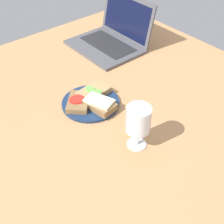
{
  "coord_description": "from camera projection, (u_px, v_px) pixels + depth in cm",
  "views": [
    {
      "loc": [
        67.23,
        -52.88,
        76.14
      ],
      "look_at": [
        6.45,
        -1.9,
        8.0
      ],
      "focal_mm": 50.0,
      "sensor_mm": 36.0,
      "label": 1
    }
  ],
  "objects": [
    {
      "name": "sandwich_with_tomato",
      "position": [
        78.0,
        102.0,
        1.13
      ],
      "size": [
        13.51,
        13.45,
        2.6
      ],
      "color": "brown",
      "rests_on": "plate"
    },
    {
      "name": "wooden_table",
      "position": [
        105.0,
        115.0,
        1.13
      ],
      "size": [
        140.0,
        140.0,
        3.0
      ],
      "primitive_type": "cube",
      "color": "#B27F51",
      "rests_on": "ground"
    },
    {
      "name": "plate",
      "position": [
        91.0,
        103.0,
        1.15
      ],
      "size": [
        21.27,
        21.27,
        1.14
      ],
      "primitive_type": "cylinder",
      "color": "navy",
      "rests_on": "wooden_table"
    },
    {
      "name": "sandwich_with_cheese",
      "position": [
        99.0,
        104.0,
        1.12
      ],
      "size": [
        12.78,
        9.17,
        3.42
      ],
      "color": "brown",
      "rests_on": "plate"
    },
    {
      "name": "sandwich_with_cucumber",
      "position": [
        94.0,
        92.0,
        1.17
      ],
      "size": [
        8.99,
        12.67,
        2.73
      ],
      "color": "#A88456",
      "rests_on": "plate"
    },
    {
      "name": "wine_glass",
      "position": [
        138.0,
        121.0,
        0.93
      ],
      "size": [
        7.59,
        7.59,
        15.16
      ],
      "color": "white",
      "rests_on": "wooden_table"
    },
    {
      "name": "laptop",
      "position": [
        112.0,
        37.0,
        1.47
      ],
      "size": [
        33.06,
        28.68,
        21.4
      ],
      "color": "#4C4C51",
      "rests_on": "wooden_table"
    }
  ]
}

